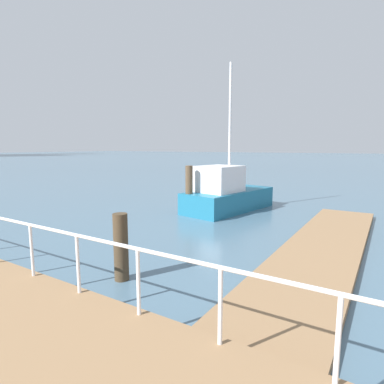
% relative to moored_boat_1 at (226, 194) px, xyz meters
% --- Properties ---
extents(floating_dock, '(12.00, 2.00, 0.18)m').
position_rel_moored_boat_1_xyz_m(floating_dock, '(-4.10, -4.93, -0.70)').
color(floating_dock, '#93704C').
rests_on(floating_dock, ground_plane).
extents(boardwalk_railing, '(0.06, 23.83, 1.08)m').
position_rel_moored_boat_1_xyz_m(boardwalk_railing, '(-9.75, -5.36, 0.43)').
color(boardwalk_railing, white).
rests_on(boardwalk_railing, boardwalk).
extents(dock_piling_0, '(0.31, 0.31, 2.16)m').
position_rel_moored_boat_1_xyz_m(dock_piling_0, '(-1.77, 0.92, 0.29)').
color(dock_piling_0, brown).
rests_on(dock_piling_0, ground_plane).
extents(dock_piling_3, '(0.32, 0.32, 1.52)m').
position_rel_moored_boat_1_xyz_m(dock_piling_3, '(-8.28, -1.44, -0.03)').
color(dock_piling_3, '#473826').
rests_on(dock_piling_3, ground_plane).
extents(moored_boat_1, '(5.09, 2.80, 6.69)m').
position_rel_moored_boat_1_xyz_m(moored_boat_1, '(0.00, 0.00, 0.00)').
color(moored_boat_1, '#1E6B8C').
rests_on(moored_boat_1, ground_plane).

